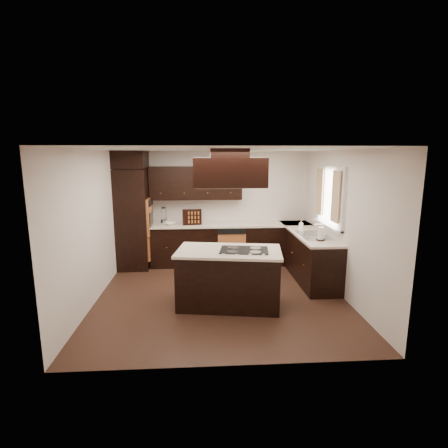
{
  "coord_description": "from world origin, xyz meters",
  "views": [
    {
      "loc": [
        -0.31,
        -5.75,
        2.4
      ],
      "look_at": [
        0.1,
        0.6,
        1.15
      ],
      "focal_mm": 28.0,
      "sensor_mm": 36.0,
      "label": 1
    }
  ],
  "objects": [
    {
      "name": "cooktop",
      "position": [
        0.35,
        -0.42,
        0.93
      ],
      "size": [
        0.82,
        0.61,
        0.01
      ],
      "primitive_type": "cube",
      "rotation": [
        0.0,
        0.0,
        -0.15
      ],
      "color": "black",
      "rests_on": "island_top"
    },
    {
      "name": "wall_oven_face",
      "position": [
        -1.43,
        1.71,
        1.12
      ],
      "size": [
        0.05,
        0.62,
        0.78
      ],
      "primitive_type": "cube",
      "color": "#C86F39",
      "rests_on": "oven_column"
    },
    {
      "name": "hood_duct",
      "position": [
        0.1,
        -0.55,
        2.44
      ],
      "size": [
        0.55,
        0.5,
        0.13
      ],
      "primitive_type": "cube",
      "color": "black",
      "rests_on": "ceiling"
    },
    {
      "name": "island",
      "position": [
        0.12,
        -0.39,
        0.44
      ],
      "size": [
        1.71,
        1.1,
        0.88
      ],
      "primitive_type": "cube",
      "rotation": [
        0.0,
        0.0,
        -0.15
      ],
      "color": "black",
      "rests_on": "floor"
    },
    {
      "name": "sink_rim",
      "position": [
        1.8,
        0.55,
        0.92
      ],
      "size": [
        0.52,
        0.84,
        0.01
      ],
      "primitive_type": "cube",
      "color": "silver",
      "rests_on": "countertop_right"
    },
    {
      "name": "island_top",
      "position": [
        0.12,
        -0.39,
        0.9
      ],
      "size": [
        1.77,
        1.17,
        0.04
      ],
      "primitive_type": "cube",
      "rotation": [
        0.0,
        0.0,
        -0.15
      ],
      "color": "beige",
      "rests_on": "island"
    },
    {
      "name": "ceiling",
      "position": [
        0.0,
        0.0,
        2.51
      ],
      "size": [
        4.2,
        4.2,
        0.02
      ],
      "primitive_type": "cube",
      "color": "silver",
      "rests_on": "ground"
    },
    {
      "name": "window_frame",
      "position": [
        2.07,
        0.55,
        1.65
      ],
      "size": [
        0.06,
        1.32,
        1.12
      ],
      "primitive_type": "cube",
      "color": "white",
      "rests_on": "wall_right"
    },
    {
      "name": "blender_base",
      "position": [
        -1.13,
        1.8,
        0.97
      ],
      "size": [
        0.15,
        0.15,
        0.1
      ],
      "primitive_type": "cylinder",
      "color": "silver",
      "rests_on": "countertop_back"
    },
    {
      "name": "paper_towel",
      "position": [
        1.79,
        0.15,
        1.04
      ],
      "size": [
        0.15,
        0.15,
        0.24
      ],
      "primitive_type": "cylinder",
      "rotation": [
        0.0,
        0.0,
        0.4
      ],
      "color": "white",
      "rests_on": "countertop_right"
    },
    {
      "name": "base_cabinets_right",
      "position": [
        1.8,
        0.9,
        0.44
      ],
      "size": [
        0.6,
        2.4,
        0.88
      ],
      "primitive_type": "cube",
      "color": "black",
      "rests_on": "floor"
    },
    {
      "name": "spice_rack",
      "position": [
        -0.52,
        1.73,
        1.09
      ],
      "size": [
        0.42,
        0.16,
        0.34
      ],
      "primitive_type": "cube",
      "rotation": [
        0.0,
        0.0,
        0.16
      ],
      "color": "black",
      "rests_on": "countertop_back"
    },
    {
      "name": "mixing_bowl",
      "position": [
        -0.98,
        1.74,
        0.95
      ],
      "size": [
        0.3,
        0.3,
        0.06
      ],
      "primitive_type": "imported",
      "rotation": [
        0.0,
        0.0,
        -0.4
      ],
      "color": "white",
      "rests_on": "countertop_back"
    },
    {
      "name": "floor",
      "position": [
        0.0,
        0.0,
        -0.01
      ],
      "size": [
        4.2,
        4.2,
        0.02
      ],
      "primitive_type": "cube",
      "color": "#502F20",
      "rests_on": "ground"
    },
    {
      "name": "range_hood",
      "position": [
        0.1,
        -0.55,
        2.16
      ],
      "size": [
        1.05,
        0.72,
        0.42
      ],
      "primitive_type": "cube",
      "color": "black",
      "rests_on": "ceiling"
    },
    {
      "name": "countertop_back",
      "position": [
        0.03,
        1.79,
        0.9
      ],
      "size": [
        2.93,
        0.63,
        0.04
      ],
      "primitive_type": "cube",
      "color": "beige",
      "rests_on": "base_cabinets_back"
    },
    {
      "name": "window_pane",
      "position": [
        2.1,
        0.55,
        1.65
      ],
      "size": [
        0.0,
        1.2,
        1.0
      ],
      "primitive_type": "cube",
      "color": "white",
      "rests_on": "wall_right"
    },
    {
      "name": "wall_right",
      "position": [
        2.11,
        0.0,
        1.25
      ],
      "size": [
        0.02,
        4.2,
        2.5
      ],
      "primitive_type": "cube",
      "color": "silver",
      "rests_on": "ground"
    },
    {
      "name": "oven_column",
      "position": [
        -1.78,
        1.71,
        1.06
      ],
      "size": [
        0.65,
        0.75,
        2.12
      ],
      "primitive_type": "cube",
      "color": "black",
      "rests_on": "floor"
    },
    {
      "name": "dishwasher_front",
      "position": [
        0.33,
        1.5,
        0.4
      ],
      "size": [
        0.6,
        0.05,
        0.72
      ],
      "primitive_type": "cube",
      "color": "#C86F39",
      "rests_on": "floor"
    },
    {
      "name": "soap_bottle",
      "position": [
        1.73,
        1.18,
        1.01
      ],
      "size": [
        0.1,
        0.1,
        0.18
      ],
      "primitive_type": "imported",
      "rotation": [
        0.0,
        0.0,
        -0.36
      ],
      "color": "white",
      "rests_on": "countertop_right"
    },
    {
      "name": "blender_pitcher",
      "position": [
        -1.13,
        1.8,
        1.15
      ],
      "size": [
        0.13,
        0.13,
        0.26
      ],
      "primitive_type": "cone",
      "color": "silver",
      "rests_on": "blender_base"
    },
    {
      "name": "curtain_right",
      "position": [
        2.01,
        0.97,
        1.7
      ],
      "size": [
        0.02,
        0.34,
        0.9
      ],
      "primitive_type": "cube",
      "color": "beige",
      "rests_on": "wall_right"
    },
    {
      "name": "upper_cabinets",
      "position": [
        -0.43,
        1.93,
        1.81
      ],
      "size": [
        2.0,
        0.34,
        0.72
      ],
      "primitive_type": "cube",
      "color": "black",
      "rests_on": "wall_back"
    },
    {
      "name": "wall_left",
      "position": [
        -2.11,
        0.0,
        1.25
      ],
      "size": [
        0.02,
        4.2,
        2.5
      ],
      "primitive_type": "cube",
      "color": "silver",
      "rests_on": "ground"
    },
    {
      "name": "curtain_left",
      "position": [
        2.01,
        0.13,
        1.7
      ],
      "size": [
        0.02,
        0.34,
        0.9
      ],
      "primitive_type": "cube",
      "color": "beige",
      "rests_on": "wall_right"
    },
    {
      "name": "countertop_right",
      "position": [
        1.79,
        0.9,
        0.9
      ],
      "size": [
        0.63,
        2.4,
        0.04
      ],
      "primitive_type": "cube",
      "color": "beige",
      "rests_on": "base_cabinets_right"
    },
    {
      "name": "wall_front",
      "position": [
        0.0,
        -2.11,
        1.25
      ],
      "size": [
        4.2,
        0.02,
        2.5
      ],
      "primitive_type": "cube",
      "color": "silver",
      "rests_on": "ground"
    },
    {
      "name": "base_cabinets_back",
      "position": [
        0.03,
        1.8,
        0.44
      ],
      "size": [
        2.93,
        0.6,
        0.88
      ],
      "primitive_type": "cube",
      "color": "black",
      "rests_on": "floor"
    },
    {
      "name": "wall_back",
      "position": [
        0.0,
        2.11,
        1.25
      ],
      "size": [
        4.2,
        0.02,
        2.5
      ],
      "primitive_type": "cube",
      "color": "silver",
      "rests_on": "ground"
    }
  ]
}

